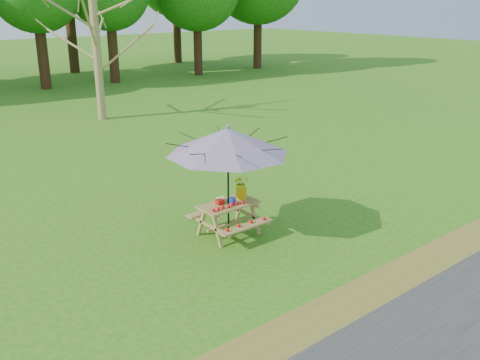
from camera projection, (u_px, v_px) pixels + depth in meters
picnic_table at (229, 219)px, 10.73m from camera, size 1.20×1.32×0.67m
patio_umbrella at (228, 141)px, 10.21m from camera, size 3.02×3.02×2.27m
produce_bins at (226, 201)px, 10.62m from camera, size 0.35×0.40×0.13m
tomatoes_row at (228, 206)px, 10.39m from camera, size 0.77×0.13×0.07m
flower_bucket at (241, 186)px, 10.84m from camera, size 0.37×0.35×0.49m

